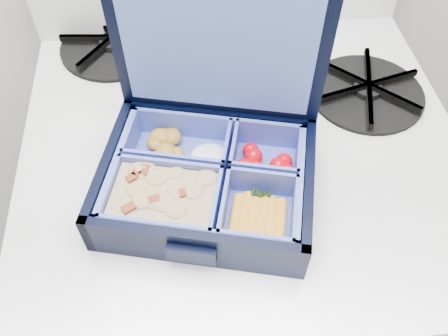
{
  "coord_description": "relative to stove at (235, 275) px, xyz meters",
  "views": [
    {
      "loc": [
        0.06,
        1.22,
        1.43
      ],
      "look_at": [
        0.1,
        1.58,
        0.97
      ],
      "focal_mm": 38.0,
      "sensor_mm": 36.0,
      "label": 1
    }
  ],
  "objects": [
    {
      "name": "burner_grate_rear",
      "position": [
        -0.18,
        0.22,
        0.48
      ],
      "size": [
        0.2,
        0.2,
        0.02
      ],
      "primitive_type": "cylinder",
      "rotation": [
        0.0,
        0.0,
        -0.12
      ],
      "color": "black",
      "rests_on": "stove"
    },
    {
      "name": "bento_box",
      "position": [
        -0.06,
        -0.1,
        0.5
      ],
      "size": [
        0.3,
        0.26,
        0.06
      ],
      "primitive_type": null,
      "rotation": [
        0.0,
        0.0,
        -0.26
      ],
      "color": "black",
      "rests_on": "stove"
    },
    {
      "name": "burner_grate",
      "position": [
        0.2,
        0.06,
        0.48
      ],
      "size": [
        0.21,
        0.21,
        0.03
      ],
      "primitive_type": "cylinder",
      "rotation": [
        0.0,
        0.0,
        0.25
      ],
      "color": "black",
      "rests_on": "stove"
    },
    {
      "name": "stove",
      "position": [
        0.0,
        0.0,
        0.0
      ],
      "size": [
        0.62,
        0.62,
        0.93
      ],
      "primitive_type": null,
      "color": "white",
      "rests_on": "floor"
    },
    {
      "name": "fork",
      "position": [
        -0.04,
        0.07,
        0.47
      ],
      "size": [
        0.14,
        0.14,
        0.01
      ],
      "primitive_type": null,
      "rotation": [
        0.0,
        0.0,
        -0.8
      ],
      "color": "silver",
      "rests_on": "stove"
    }
  ]
}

